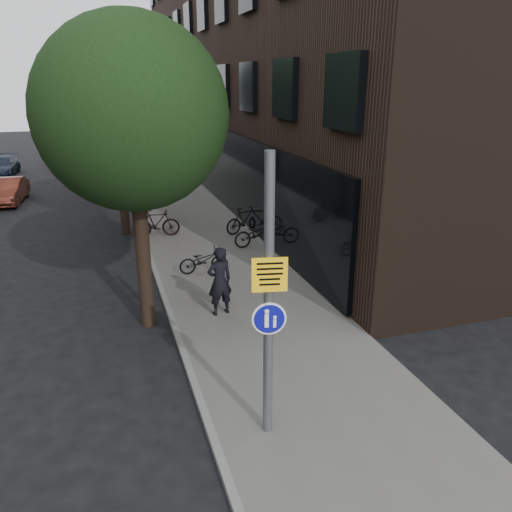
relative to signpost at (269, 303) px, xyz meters
name	(u,v)px	position (x,y,z in m)	size (l,w,h in m)	color
ground	(309,408)	(1.03, 0.49, -2.62)	(120.00, 120.00, 0.00)	black
sidewalk	(210,247)	(1.28, 10.49, -2.56)	(4.50, 60.00, 0.12)	#5D5B56
curb_edge	(149,253)	(-0.97, 10.49, -2.56)	(0.15, 60.00, 0.13)	slate
building_right_dark_brick	(299,24)	(9.53, 22.49, 6.38)	(12.00, 40.00, 18.00)	black
street_tree_near	(135,122)	(-1.50, 5.13, 2.49)	(4.40, 4.40, 7.50)	black
street_tree_mid	(116,105)	(-1.50, 13.63, 2.49)	(5.00, 5.00, 7.80)	black
street_tree_far	(108,97)	(-1.50, 22.63, 2.49)	(5.00, 5.00, 7.80)	black
signpost	(269,303)	(0.00, 0.00, 0.00)	(0.57, 0.17, 4.95)	#595B5E
pedestrian	(220,281)	(0.31, 4.82, -1.57)	(0.68, 0.45, 1.87)	black
parked_bike_facade_near	(258,233)	(3.03, 9.94, -2.01)	(0.65, 1.88, 0.99)	black
parked_bike_facade_far	(245,220)	(3.03, 11.73, -1.97)	(0.50, 1.78, 1.07)	black
parked_bike_curb_near	(203,260)	(0.51, 7.91, -2.09)	(0.55, 1.57, 0.83)	black
parked_bike_curb_far	(156,223)	(-0.44, 12.31, -1.95)	(0.51, 1.82, 1.09)	black
parked_car_mid	(9,191)	(-6.90, 20.80, -1.99)	(1.33, 3.82, 1.26)	maroon
parked_car_far	(2,166)	(-8.43, 29.31, -2.00)	(1.74, 4.27, 1.24)	#1C2433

